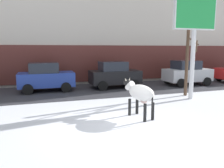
{
  "coord_description": "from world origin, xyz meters",
  "views": [
    {
      "loc": [
        -2.74,
        -7.25,
        2.76
      ],
      "look_at": [
        0.56,
        2.73,
        1.1
      ],
      "focal_mm": 36.17,
      "sensor_mm": 36.0,
      "label": 1
    }
  ],
  "objects_px": {
    "car_silver_hatchback": "(187,73)",
    "car_black_hatchback": "(114,75)",
    "pedestrian_near_billboard": "(165,69)",
    "car_blue_hatchback": "(46,77)",
    "bare_tree_left_lot": "(188,54)",
    "cow_holstein": "(140,93)",
    "billboard": "(195,19)"
  },
  "relations": [
    {
      "from": "car_silver_hatchback",
      "to": "car_black_hatchback",
      "type": "bearing_deg",
      "value": 174.56
    },
    {
      "from": "car_silver_hatchback",
      "to": "pedestrian_near_billboard",
      "type": "bearing_deg",
      "value": 85.95
    },
    {
      "from": "car_blue_hatchback",
      "to": "pedestrian_near_billboard",
      "type": "bearing_deg",
      "value": 14.49
    },
    {
      "from": "pedestrian_near_billboard",
      "to": "bare_tree_left_lot",
      "type": "bearing_deg",
      "value": -111.8
    },
    {
      "from": "cow_holstein",
      "to": "car_black_hatchback",
      "type": "bearing_deg",
      "value": 79.59
    },
    {
      "from": "car_blue_hatchback",
      "to": "pedestrian_near_billboard",
      "type": "xyz_separation_m",
      "value": [
        10.55,
        2.73,
        -0.05
      ]
    },
    {
      "from": "car_black_hatchback",
      "to": "pedestrian_near_billboard",
      "type": "distance_m",
      "value": 6.57
    },
    {
      "from": "billboard",
      "to": "pedestrian_near_billboard",
      "type": "distance_m",
      "value": 8.88
    },
    {
      "from": "billboard",
      "to": "bare_tree_left_lot",
      "type": "bearing_deg",
      "value": 68.49
    },
    {
      "from": "car_blue_hatchback",
      "to": "pedestrian_near_billboard",
      "type": "height_order",
      "value": "car_blue_hatchback"
    },
    {
      "from": "billboard",
      "to": "pedestrian_near_billboard",
      "type": "bearing_deg",
      "value": 68.24
    },
    {
      "from": "car_silver_hatchback",
      "to": "car_blue_hatchback",
      "type": "bearing_deg",
      "value": 176.06
    },
    {
      "from": "cow_holstein",
      "to": "car_blue_hatchback",
      "type": "distance_m",
      "value": 7.86
    },
    {
      "from": "car_blue_hatchback",
      "to": "car_silver_hatchback",
      "type": "height_order",
      "value": "same"
    },
    {
      "from": "car_black_hatchback",
      "to": "car_silver_hatchback",
      "type": "height_order",
      "value": "same"
    },
    {
      "from": "car_blue_hatchback",
      "to": "bare_tree_left_lot",
      "type": "distance_m",
      "value": 8.95
    },
    {
      "from": "pedestrian_near_billboard",
      "to": "cow_holstein",
      "type": "bearing_deg",
      "value": -126.13
    },
    {
      "from": "billboard",
      "to": "car_blue_hatchback",
      "type": "relative_size",
      "value": 1.59
    },
    {
      "from": "billboard",
      "to": "bare_tree_left_lot",
      "type": "xyz_separation_m",
      "value": [
        0.32,
        0.82,
        -1.88
      ]
    },
    {
      "from": "car_blue_hatchback",
      "to": "car_silver_hatchback",
      "type": "xyz_separation_m",
      "value": [
        10.31,
        -0.71,
        0.0
      ]
    },
    {
      "from": "billboard",
      "to": "cow_holstein",
      "type": "bearing_deg",
      "value": -151.74
    },
    {
      "from": "cow_holstein",
      "to": "car_silver_hatchback",
      "type": "distance_m",
      "value": 9.43
    },
    {
      "from": "cow_holstein",
      "to": "car_silver_hatchback",
      "type": "bearing_deg",
      "value": 42.68
    },
    {
      "from": "cow_holstein",
      "to": "bare_tree_left_lot",
      "type": "height_order",
      "value": "bare_tree_left_lot"
    },
    {
      "from": "cow_holstein",
      "to": "car_blue_hatchback",
      "type": "relative_size",
      "value": 0.55
    },
    {
      "from": "cow_holstein",
      "to": "pedestrian_near_billboard",
      "type": "height_order",
      "value": "pedestrian_near_billboard"
    },
    {
      "from": "billboard",
      "to": "pedestrian_near_billboard",
      "type": "relative_size",
      "value": 3.21
    },
    {
      "from": "car_blue_hatchback",
      "to": "car_black_hatchback",
      "type": "relative_size",
      "value": 1.0
    },
    {
      "from": "billboard",
      "to": "bare_tree_left_lot",
      "type": "height_order",
      "value": "billboard"
    },
    {
      "from": "billboard",
      "to": "car_blue_hatchback",
      "type": "xyz_separation_m",
      "value": [
        -7.52,
        4.87,
        -3.39
      ]
    },
    {
      "from": "billboard",
      "to": "car_silver_hatchback",
      "type": "distance_m",
      "value": 6.05
    },
    {
      "from": "cow_holstein",
      "to": "car_silver_hatchback",
      "type": "xyz_separation_m",
      "value": [
        6.93,
        6.39,
        -0.07
      ]
    }
  ]
}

